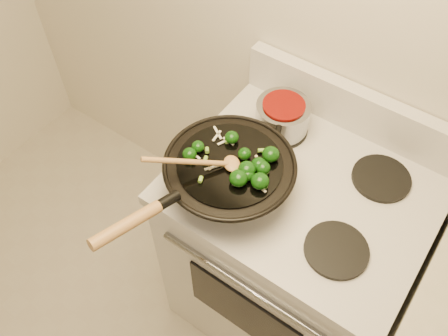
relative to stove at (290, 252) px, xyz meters
The scene contains 5 objects.
stove is the anchor object (origin of this frame).
wok 0.58m from the stove, 138.94° to the right, with size 0.38×0.63×0.20m.
stirfry 0.63m from the stove, 133.72° to the right, with size 0.26×0.21×0.05m.
wooden_spoon 0.68m from the stove, 136.15° to the right, with size 0.21×0.22×0.10m.
saucepan 0.56m from the stove, 140.99° to the left, with size 0.18×0.27×0.10m.
Camera 1 is at (0.24, 0.34, 2.10)m, focal length 38.00 mm.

